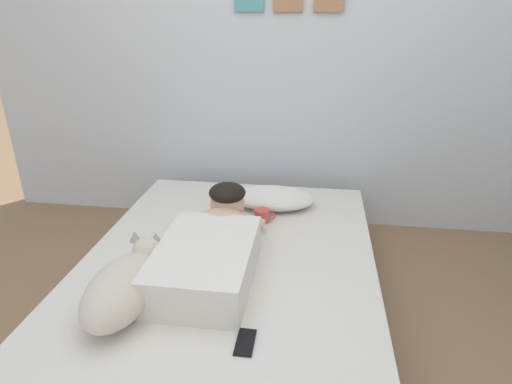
{
  "coord_description": "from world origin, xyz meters",
  "views": [
    {
      "loc": [
        0.21,
        -1.32,
        1.48
      ],
      "look_at": [
        -0.08,
        0.74,
        0.59
      ],
      "focal_mm": 30.07,
      "sensor_mm": 36.0,
      "label": 1
    }
  ],
  "objects_px": {
    "pillow": "(272,198)",
    "person_lying": "(213,244)",
    "coffee_cup": "(262,215)",
    "bed": "(228,292)",
    "dog": "(125,285)",
    "cell_phone": "(244,342)"
  },
  "relations": [
    {
      "from": "bed",
      "to": "person_lying",
      "type": "distance_m",
      "value": 0.28
    },
    {
      "from": "pillow",
      "to": "person_lying",
      "type": "relative_size",
      "value": 0.57
    },
    {
      "from": "dog",
      "to": "coffee_cup",
      "type": "distance_m",
      "value": 0.96
    },
    {
      "from": "bed",
      "to": "dog",
      "type": "distance_m",
      "value": 0.58
    },
    {
      "from": "pillow",
      "to": "coffee_cup",
      "type": "distance_m",
      "value": 0.22
    },
    {
      "from": "coffee_cup",
      "to": "cell_phone",
      "type": "xyz_separation_m",
      "value": [
        0.06,
        -0.99,
        -0.03
      ]
    },
    {
      "from": "dog",
      "to": "cell_phone",
      "type": "relative_size",
      "value": 4.11
    },
    {
      "from": "pillow",
      "to": "person_lying",
      "type": "xyz_separation_m",
      "value": [
        -0.21,
        -0.69,
        0.05
      ]
    },
    {
      "from": "person_lying",
      "to": "coffee_cup",
      "type": "distance_m",
      "value": 0.51
    },
    {
      "from": "coffee_cup",
      "to": "dog",
      "type": "bearing_deg",
      "value": -118.68
    },
    {
      "from": "person_lying",
      "to": "dog",
      "type": "distance_m",
      "value": 0.46
    },
    {
      "from": "dog",
      "to": "coffee_cup",
      "type": "relative_size",
      "value": 4.6
    },
    {
      "from": "dog",
      "to": "person_lying",
      "type": "bearing_deg",
      "value": 52.42
    },
    {
      "from": "dog",
      "to": "cell_phone",
      "type": "distance_m",
      "value": 0.55
    },
    {
      "from": "person_lying",
      "to": "dog",
      "type": "xyz_separation_m",
      "value": [
        -0.28,
        -0.36,
        -0.0
      ]
    },
    {
      "from": "bed",
      "to": "pillow",
      "type": "height_order",
      "value": "pillow"
    },
    {
      "from": "coffee_cup",
      "to": "cell_phone",
      "type": "distance_m",
      "value": 0.99
    },
    {
      "from": "bed",
      "to": "dog",
      "type": "relative_size",
      "value": 3.64
    },
    {
      "from": "pillow",
      "to": "person_lying",
      "type": "height_order",
      "value": "person_lying"
    },
    {
      "from": "pillow",
      "to": "cell_phone",
      "type": "height_order",
      "value": "pillow"
    },
    {
      "from": "person_lying",
      "to": "cell_phone",
      "type": "height_order",
      "value": "person_lying"
    },
    {
      "from": "bed",
      "to": "person_lying",
      "type": "bearing_deg",
      "value": -172.6
    }
  ]
}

